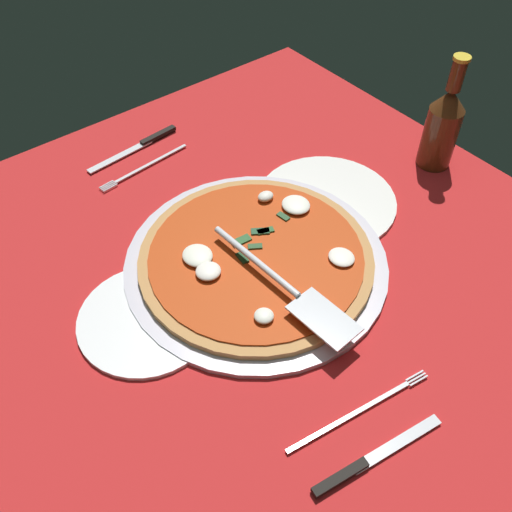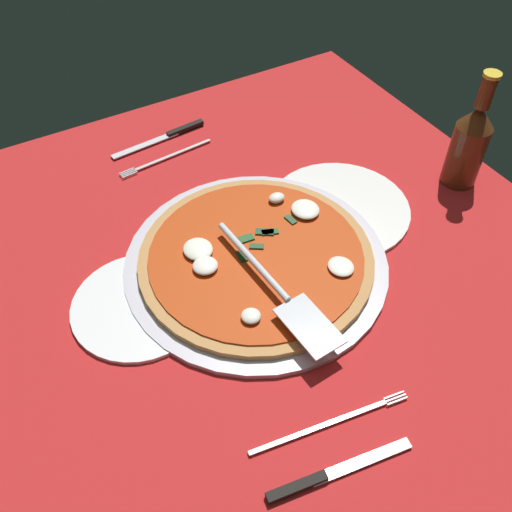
% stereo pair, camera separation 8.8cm
% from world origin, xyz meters
% --- Properties ---
extents(ground_plane, '(0.99, 0.99, 0.01)m').
position_xyz_m(ground_plane, '(0.00, 0.00, -0.00)').
color(ground_plane, red).
extents(checker_pattern, '(0.99, 0.99, 0.00)m').
position_xyz_m(checker_pattern, '(-0.00, -0.00, 0.00)').
color(checker_pattern, silver).
rests_on(checker_pattern, ground_plane).
extents(pizza_pan, '(0.41, 0.41, 0.01)m').
position_xyz_m(pizza_pan, '(0.01, 0.01, 0.01)').
color(pizza_pan, silver).
rests_on(pizza_pan, ground_plane).
extents(dinner_plate_left, '(0.24, 0.24, 0.01)m').
position_xyz_m(dinner_plate_left, '(-0.18, -0.02, 0.01)').
color(dinner_plate_left, silver).
rests_on(dinner_plate_left, ground_plane).
extents(dinner_plate_right, '(0.20, 0.20, 0.01)m').
position_xyz_m(dinner_plate_right, '(0.20, -0.00, 0.01)').
color(dinner_plate_right, white).
rests_on(dinner_plate_right, ground_plane).
extents(pizza, '(0.37, 0.37, 0.03)m').
position_xyz_m(pizza, '(0.01, 0.01, 0.02)').
color(pizza, '#BF854A').
rests_on(pizza, pizza_pan).
extents(pizza_server, '(0.06, 0.28, 0.01)m').
position_xyz_m(pizza_server, '(0.02, 0.10, 0.04)').
color(pizza_server, silver).
rests_on(pizza_server, pizza).
extents(place_setting_near, '(0.21, 0.15, 0.01)m').
position_xyz_m(place_setting_near, '(0.01, -0.34, 0.00)').
color(place_setting_near, silver).
rests_on(place_setting_near, ground_plane).
extents(place_setting_far, '(0.23, 0.15, 0.01)m').
position_xyz_m(place_setting_far, '(0.08, 0.32, 0.00)').
color(place_setting_far, white).
rests_on(place_setting_far, ground_plane).
extents(beer_bottle, '(0.06, 0.06, 0.22)m').
position_xyz_m(beer_bottle, '(-0.41, 0.02, 0.09)').
color(beer_bottle, '#522C14').
rests_on(beer_bottle, ground_plane).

